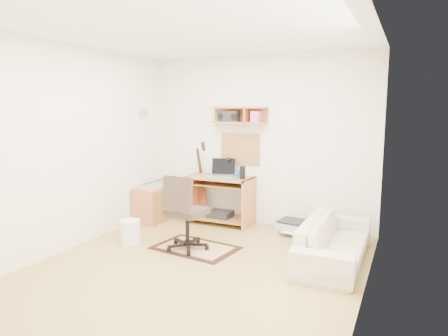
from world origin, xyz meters
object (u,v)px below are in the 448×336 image
at_px(task_chair, 187,212).
at_px(printer, 295,227).
at_px(desk, 220,200).
at_px(sofa, 335,233).
at_px(cabinet, 158,202).

relative_size(task_chair, printer, 2.17).
xyz_separation_m(desk, printer, (1.19, 0.02, -0.29)).
bearing_deg(desk, printer, 0.86).
bearing_deg(task_chair, desk, 99.05).
bearing_deg(printer, task_chair, -121.18).
bearing_deg(sofa, printer, 39.57).
distance_m(printer, sofa, 1.15).
bearing_deg(desk, sofa, -23.93).
height_order(task_chair, cabinet, task_chair).
distance_m(desk, sofa, 2.09).
relative_size(printer, sofa, 0.27).
bearing_deg(cabinet, task_chair, -42.45).
relative_size(desk, cabinet, 1.11).
height_order(desk, cabinet, desk).
height_order(cabinet, printer, cabinet).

